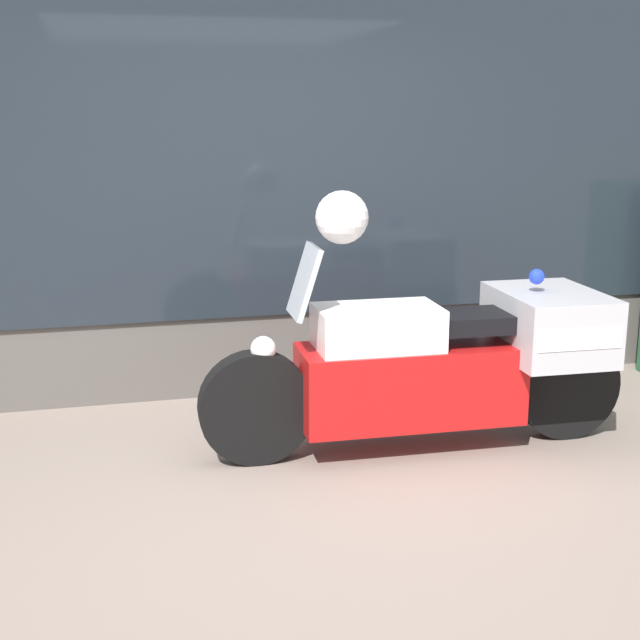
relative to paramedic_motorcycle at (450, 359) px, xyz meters
name	(u,v)px	position (x,y,z in m)	size (l,w,h in m)	color
ground_plane	(314,504)	(-0.94, -0.57, -0.53)	(60.00, 60.00, 0.00)	gray
shop_building	(175,96)	(-1.37, 1.42, 1.46)	(6.81, 0.55, 3.95)	#56514C
window_display	(298,319)	(-0.55, 1.46, -0.07)	(5.44, 0.30, 1.87)	slate
paramedic_motorcycle	(450,359)	(0.00, 0.00, 0.00)	(2.48, 0.77, 1.20)	black
white_helmet	(342,217)	(-0.64, 0.02, 0.82)	(0.28, 0.28, 0.28)	white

